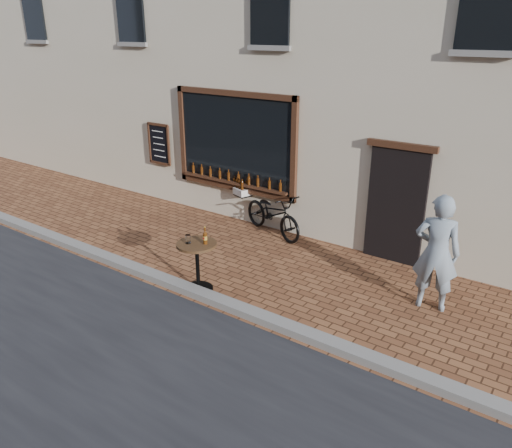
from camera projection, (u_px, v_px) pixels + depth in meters
The scene contains 5 objects.
ground at pixel (199, 305), 8.16m from camera, with size 90.00×90.00×0.00m, color brown.
kerb at pixel (207, 296), 8.29m from camera, with size 90.00×0.25×0.12m, color slate.
cargo_bicycle at pixel (272, 213), 10.81m from camera, with size 2.19×1.22×1.02m.
bistro_table at pixel (197, 257), 8.41m from camera, with size 0.68×0.68×1.17m.
pedestrian at pixel (437, 253), 7.76m from camera, with size 0.70×0.46×1.92m, color slate.
Camera 1 is at (4.89, -5.25, 4.22)m, focal length 35.00 mm.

